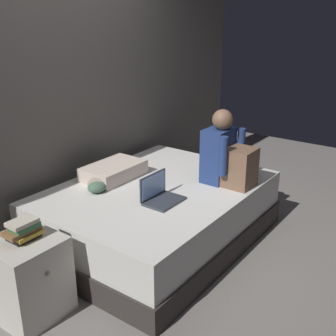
% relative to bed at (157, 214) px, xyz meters
% --- Properties ---
extents(ground_plane, '(8.00, 8.00, 0.00)m').
position_rel_bed_xyz_m(ground_plane, '(-0.20, -0.30, -0.26)').
color(ground_plane, gray).
extents(wall_back, '(5.60, 0.10, 2.70)m').
position_rel_bed_xyz_m(wall_back, '(-0.20, 0.90, 1.09)').
color(wall_back, '#605B56').
rests_on(wall_back, ground_plane).
extents(bed, '(2.00, 1.50, 0.52)m').
position_rel_bed_xyz_m(bed, '(0.00, 0.00, 0.00)').
color(bed, '#332D2B').
rests_on(bed, ground_plane).
extents(nightstand, '(0.44, 0.46, 0.57)m').
position_rel_bed_xyz_m(nightstand, '(-1.30, 0.09, 0.02)').
color(nightstand, beige).
rests_on(nightstand, ground_plane).
extents(person_sitting, '(0.39, 0.44, 0.66)m').
position_rel_bed_xyz_m(person_sitting, '(0.44, -0.44, 0.51)').
color(person_sitting, navy).
rests_on(person_sitting, bed).
extents(laptop, '(0.32, 0.23, 0.22)m').
position_rel_bed_xyz_m(laptop, '(-0.22, -0.20, 0.32)').
color(laptop, '#333842').
rests_on(laptop, bed).
extents(pillow, '(0.56, 0.36, 0.13)m').
position_rel_bed_xyz_m(pillow, '(-0.07, 0.45, 0.33)').
color(pillow, beige).
rests_on(pillow, bed).
extents(book_stack, '(0.23, 0.17, 0.14)m').
position_rel_bed_xyz_m(book_stack, '(-1.28, 0.10, 0.38)').
color(book_stack, black).
rests_on(book_stack, nightstand).
extents(clothes_pile, '(0.24, 0.20, 0.11)m').
position_rel_bed_xyz_m(clothes_pile, '(-0.36, 0.36, 0.32)').
color(clothes_pile, gray).
rests_on(clothes_pile, bed).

